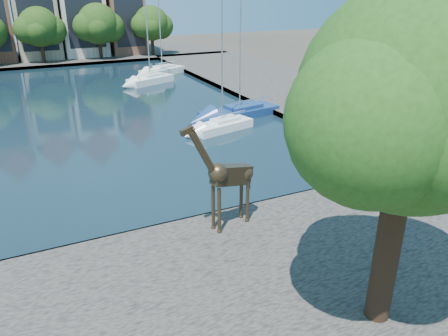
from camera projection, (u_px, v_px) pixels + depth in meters
The scene contains 16 objects.
ground at pixel (100, 247), 19.40m from camera, with size 160.00×160.00×0.00m, color #38332B.
water_basin at pixel (48, 113), 39.31m from camera, with size 38.00×50.00×0.08m, color black.
far_quay at pixel (27, 59), 65.81m from camera, with size 60.00×16.00×0.50m, color #534F48.
right_quay at pixel (283, 85), 49.18m from camera, with size 14.00×52.00×0.50m, color #534F48.
plane_tree at pixel (415, 107), 11.96m from camera, with size 8.32×6.40×10.62m.
townhouse_east_inner at pixel (33, 6), 63.68m from camera, with size 5.94×9.18×15.79m.
townhouse_east_mid at pixel (79, 3), 66.12m from camera, with size 6.43×9.18×16.65m.
townhouse_east_end at pixel (122, 9), 69.10m from camera, with size 5.44×9.18×14.43m.
far_tree_mid_east at pixel (40, 28), 60.17m from camera, with size 7.02×5.40×7.52m.
far_tree_east at pixel (99, 25), 63.31m from camera, with size 7.54×5.80×7.84m.
far_tree_far_east at pixel (152, 24), 66.56m from camera, with size 6.76×5.20×7.36m.
giraffe_statue at pixel (227, 176), 19.11m from camera, with size 3.59×1.12×5.16m.
sailboat_right_a at pixel (222, 124), 34.41m from camera, with size 5.34×2.93×9.91m.
sailboat_right_b at pixel (239, 111), 37.93m from camera, with size 7.42×3.68×10.10m.
sailboat_right_c at pixel (150, 78), 50.54m from camera, with size 5.87×3.94×12.02m.
sailboat_right_d at pixel (162, 70), 55.68m from camera, with size 6.39×4.40×9.63m.
Camera 1 is at (-2.16, -17.26, 10.79)m, focal length 35.00 mm.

